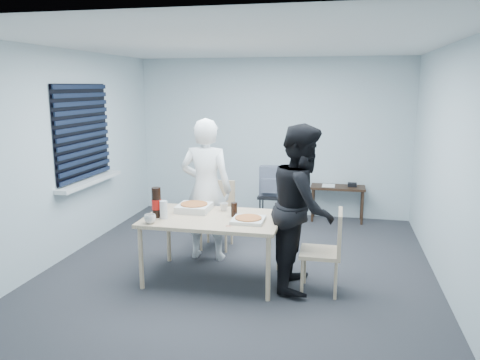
% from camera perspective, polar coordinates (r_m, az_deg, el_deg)
% --- Properties ---
extents(room, '(5.00, 5.00, 5.00)m').
position_cam_1_polar(room, '(6.55, -18.36, 4.63)').
color(room, '#2E2D32').
rests_on(room, ground).
extents(dining_table, '(1.49, 0.95, 0.73)m').
position_cam_1_polar(dining_table, '(5.21, -3.31, -5.15)').
color(dining_table, beige).
rests_on(dining_table, ground).
extents(chair_far, '(0.42, 0.42, 0.89)m').
position_cam_1_polar(chair_far, '(6.34, -2.69, -3.55)').
color(chair_far, beige).
rests_on(chair_far, ground).
extents(chair_right, '(0.42, 0.42, 0.89)m').
position_cam_1_polar(chair_right, '(5.01, 10.78, -7.88)').
color(chair_right, beige).
rests_on(chair_right, ground).
extents(person_white, '(0.65, 0.42, 1.77)m').
position_cam_1_polar(person_white, '(5.82, -4.14, -1.17)').
color(person_white, white).
rests_on(person_white, ground).
extents(person_black, '(0.47, 0.86, 1.77)m').
position_cam_1_polar(person_black, '(5.02, 7.65, -3.29)').
color(person_black, black).
rests_on(person_black, ground).
extents(side_table, '(0.85, 0.38, 0.57)m').
position_cam_1_polar(side_table, '(7.66, 11.83, -1.34)').
color(side_table, '#382117').
rests_on(side_table, ground).
extents(stool, '(0.35, 0.35, 0.49)m').
position_cam_1_polar(stool, '(7.25, 3.70, -2.70)').
color(stool, black).
rests_on(stool, ground).
extents(backpack, '(0.32, 0.24, 0.45)m').
position_cam_1_polar(backpack, '(7.17, 3.71, -0.16)').
color(backpack, slate).
rests_on(backpack, stool).
extents(pizza_box_a, '(0.37, 0.37, 0.09)m').
position_cam_1_polar(pizza_box_a, '(5.44, -5.61, -3.33)').
color(pizza_box_a, silver).
rests_on(pizza_box_a, dining_table).
extents(pizza_box_b, '(0.34, 0.34, 0.05)m').
position_cam_1_polar(pizza_box_b, '(5.00, 1.02, -4.84)').
color(pizza_box_b, silver).
rests_on(pizza_box_b, dining_table).
extents(mug_a, '(0.17, 0.17, 0.10)m').
position_cam_1_polar(mug_a, '(5.03, -10.91, -4.68)').
color(mug_a, silver).
rests_on(mug_a, dining_table).
extents(mug_b, '(0.10, 0.10, 0.09)m').
position_cam_1_polar(mug_b, '(5.43, -1.98, -3.29)').
color(mug_b, silver).
rests_on(mug_b, dining_table).
extents(cola_glass, '(0.09, 0.09, 0.16)m').
position_cam_1_polar(cola_glass, '(5.18, -0.72, -3.62)').
color(cola_glass, black).
rests_on(cola_glass, dining_table).
extents(soda_bottle, '(0.10, 0.10, 0.33)m').
position_cam_1_polar(soda_bottle, '(5.22, -10.14, -2.76)').
color(soda_bottle, black).
rests_on(soda_bottle, dining_table).
extents(plastic_cups, '(0.09, 0.09, 0.20)m').
position_cam_1_polar(plastic_cups, '(5.17, -9.30, -3.59)').
color(plastic_cups, silver).
rests_on(plastic_cups, dining_table).
extents(rubber_band, '(0.05, 0.05, 0.00)m').
position_cam_1_polar(rubber_band, '(4.85, -1.43, -5.64)').
color(rubber_band, red).
rests_on(rubber_band, dining_table).
extents(papers, '(0.21, 0.28, 0.00)m').
position_cam_1_polar(papers, '(7.66, 10.74, -0.67)').
color(papers, white).
rests_on(papers, side_table).
extents(black_box, '(0.17, 0.14, 0.06)m').
position_cam_1_polar(black_box, '(7.66, 13.51, -0.57)').
color(black_box, black).
rests_on(black_box, side_table).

